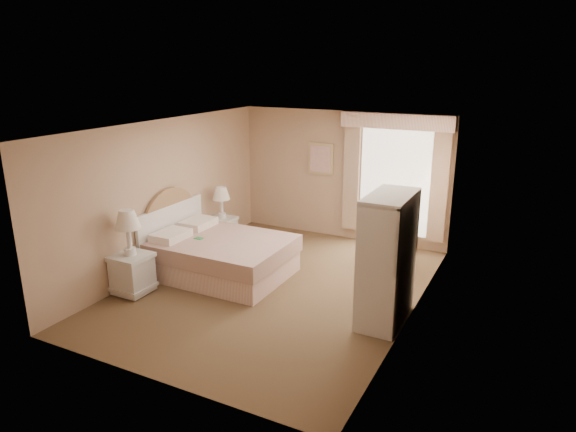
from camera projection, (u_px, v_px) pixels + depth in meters
The scene contains 9 objects.
room at pixel (275, 211), 7.66m from camera, with size 4.21×5.51×2.51m.
window at pixel (394, 177), 9.44m from camera, with size 2.05×0.22×2.51m.
framed_art at pixel (321, 159), 10.08m from camera, with size 0.52×0.04×0.62m.
bed at pixel (217, 254), 8.44m from camera, with size 2.13×1.65×1.46m.
nightstand_near at pixel (131, 263), 7.69m from camera, with size 0.54×0.54×1.30m.
nightstand_far at pixel (222, 223), 9.77m from camera, with size 0.47×0.47×1.13m.
round_table at pixel (396, 230), 9.10m from camera, with size 0.73×0.73×0.77m.
cafe_chair at pixel (402, 244), 8.55m from camera, with size 0.49×0.49×0.81m.
armoire at pixel (387, 270), 6.82m from camera, with size 0.53×1.06×1.77m.
Camera 1 is at (3.51, -6.46, 3.39)m, focal length 32.00 mm.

